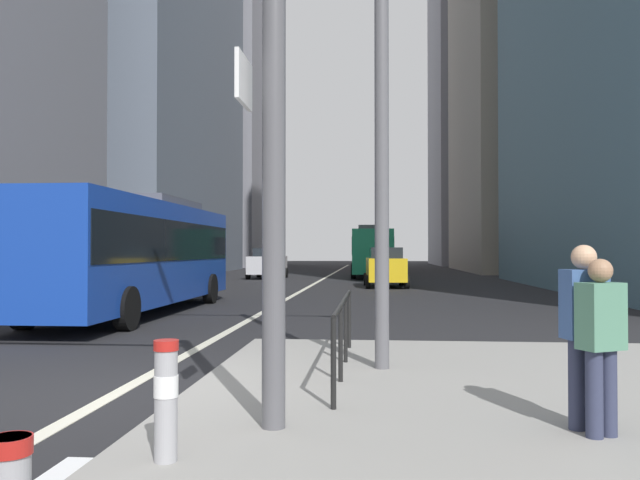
{
  "coord_description": "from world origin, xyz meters",
  "views": [
    {
      "loc": [
        3.23,
        -7.72,
        1.8
      ],
      "look_at": [
        -0.67,
        37.58,
        2.54
      ],
      "focal_mm": 35.65,
      "sensor_mm": 36.0,
      "label": 1
    }
  ],
  "objects_px": {
    "car_receding_near": "(385,267)",
    "bollard_left": "(166,394)",
    "street_lamp_post": "(381,4)",
    "pedestrian_walking": "(601,339)",
    "car_oncoming_mid": "(268,263)",
    "pedestrian_waiting": "(584,327)",
    "city_bus_blue_oncoming": "(136,249)",
    "city_bus_red_receding": "(372,250)",
    "city_bus_red_distant": "(374,250)",
    "traffic_signal_gantry": "(56,11)"
  },
  "relations": [
    {
      "from": "bollard_left",
      "to": "traffic_signal_gantry",
      "type": "bearing_deg",
      "value": 145.31
    },
    {
      "from": "city_bus_blue_oncoming",
      "to": "car_receding_near",
      "type": "xyz_separation_m",
      "value": [
        7.27,
        13.8,
        -0.85
      ]
    },
    {
      "from": "car_oncoming_mid",
      "to": "street_lamp_post",
      "type": "height_order",
      "value": "street_lamp_post"
    },
    {
      "from": "traffic_signal_gantry",
      "to": "city_bus_blue_oncoming",
      "type": "bearing_deg",
      "value": 107.55
    },
    {
      "from": "city_bus_blue_oncoming",
      "to": "pedestrian_walking",
      "type": "height_order",
      "value": "city_bus_blue_oncoming"
    },
    {
      "from": "car_oncoming_mid",
      "to": "pedestrian_waiting",
      "type": "height_order",
      "value": "car_oncoming_mid"
    },
    {
      "from": "street_lamp_post",
      "to": "pedestrian_waiting",
      "type": "distance_m",
      "value": 5.4
    },
    {
      "from": "city_bus_red_distant",
      "to": "pedestrian_waiting",
      "type": "height_order",
      "value": "city_bus_red_distant"
    },
    {
      "from": "pedestrian_waiting",
      "to": "car_oncoming_mid",
      "type": "bearing_deg",
      "value": 104.39
    },
    {
      "from": "car_oncoming_mid",
      "to": "bollard_left",
      "type": "distance_m",
      "value": 35.76
    },
    {
      "from": "car_receding_near",
      "to": "pedestrian_walking",
      "type": "height_order",
      "value": "car_receding_near"
    },
    {
      "from": "car_oncoming_mid",
      "to": "bollard_left",
      "type": "relative_size",
      "value": 4.69
    },
    {
      "from": "car_oncoming_mid",
      "to": "street_lamp_post",
      "type": "relative_size",
      "value": 0.55
    },
    {
      "from": "car_receding_near",
      "to": "bollard_left",
      "type": "distance_m",
      "value": 26.51
    },
    {
      "from": "city_bus_red_receding",
      "to": "car_receding_near",
      "type": "distance_m",
      "value": 12.02
    },
    {
      "from": "city_bus_red_receding",
      "to": "car_oncoming_mid",
      "type": "relative_size",
      "value": 2.48
    },
    {
      "from": "car_receding_near",
      "to": "pedestrian_waiting",
      "type": "height_order",
      "value": "car_receding_near"
    },
    {
      "from": "city_bus_blue_oncoming",
      "to": "street_lamp_post",
      "type": "bearing_deg",
      "value": -51.29
    },
    {
      "from": "street_lamp_post",
      "to": "city_bus_blue_oncoming",
      "type": "bearing_deg",
      "value": 128.71
    },
    {
      "from": "car_oncoming_mid",
      "to": "pedestrian_waiting",
      "type": "bearing_deg",
      "value": -75.61
    },
    {
      "from": "bollard_left",
      "to": "pedestrian_waiting",
      "type": "distance_m",
      "value": 3.78
    },
    {
      "from": "pedestrian_walking",
      "to": "street_lamp_post",
      "type": "bearing_deg",
      "value": 121.36
    },
    {
      "from": "car_oncoming_mid",
      "to": "car_receding_near",
      "type": "xyz_separation_m",
      "value": [
        7.36,
        -8.96,
        -0.0
      ]
    },
    {
      "from": "city_bus_red_distant",
      "to": "street_lamp_post",
      "type": "xyz_separation_m",
      "value": [
        0.17,
        -53.43,
        3.45
      ]
    },
    {
      "from": "city_bus_blue_oncoming",
      "to": "traffic_signal_gantry",
      "type": "height_order",
      "value": "traffic_signal_gantry"
    },
    {
      "from": "pedestrian_waiting",
      "to": "traffic_signal_gantry",
      "type": "bearing_deg",
      "value": -177.67
    },
    {
      "from": "city_bus_red_distant",
      "to": "bollard_left",
      "type": "xyz_separation_m",
      "value": [
        -1.56,
        -57.5,
        -1.16
      ]
    },
    {
      "from": "car_oncoming_mid",
      "to": "pedestrian_waiting",
      "type": "xyz_separation_m",
      "value": [
        8.77,
        -34.18,
        0.11
      ]
    },
    {
      "from": "city_bus_blue_oncoming",
      "to": "car_oncoming_mid",
      "type": "relative_size",
      "value": 2.59
    },
    {
      "from": "city_bus_red_distant",
      "to": "pedestrian_walking",
      "type": "xyz_separation_m",
      "value": [
        2.07,
        -56.54,
        -0.82
      ]
    },
    {
      "from": "city_bus_blue_oncoming",
      "to": "car_oncoming_mid",
      "type": "height_order",
      "value": "city_bus_blue_oncoming"
    },
    {
      "from": "traffic_signal_gantry",
      "to": "pedestrian_waiting",
      "type": "relative_size",
      "value": 3.74
    },
    {
      "from": "city_bus_blue_oncoming",
      "to": "street_lamp_post",
      "type": "relative_size",
      "value": 1.44
    },
    {
      "from": "city_bus_blue_oncoming",
      "to": "car_receding_near",
      "type": "relative_size",
      "value": 2.74
    },
    {
      "from": "city_bus_red_receding",
      "to": "pedestrian_walking",
      "type": "xyz_separation_m",
      "value": [
        2.2,
        -37.42,
        -0.82
      ]
    },
    {
      "from": "city_bus_blue_oncoming",
      "to": "city_bus_red_distant",
      "type": "height_order",
      "value": "same"
    },
    {
      "from": "pedestrian_walking",
      "to": "bollard_left",
      "type": "bearing_deg",
      "value": -165.15
    },
    {
      "from": "street_lamp_post",
      "to": "pedestrian_walking",
      "type": "bearing_deg",
      "value": -58.64
    },
    {
      "from": "city_bus_blue_oncoming",
      "to": "city_bus_red_receding",
      "type": "distance_m",
      "value": 26.59
    },
    {
      "from": "city_bus_red_receding",
      "to": "car_oncoming_mid",
      "type": "xyz_separation_m",
      "value": [
        -6.64,
        -3.01,
        -0.85
      ]
    },
    {
      "from": "car_receding_near",
      "to": "city_bus_red_receding",
      "type": "bearing_deg",
      "value": 93.46
    },
    {
      "from": "car_receding_near",
      "to": "bollard_left",
      "type": "height_order",
      "value": "car_receding_near"
    },
    {
      "from": "car_oncoming_mid",
      "to": "city_bus_blue_oncoming",
      "type": "bearing_deg",
      "value": -89.77
    },
    {
      "from": "city_bus_blue_oncoming",
      "to": "pedestrian_walking",
      "type": "xyz_separation_m",
      "value": [
        8.74,
        -11.66,
        -0.82
      ]
    },
    {
      "from": "city_bus_red_distant",
      "to": "car_receding_near",
      "type": "relative_size",
      "value": 2.57
    },
    {
      "from": "city_bus_blue_oncoming",
      "to": "traffic_signal_gantry",
      "type": "relative_size",
      "value": 1.81
    },
    {
      "from": "city_bus_red_receding",
      "to": "street_lamp_post",
      "type": "distance_m",
      "value": 34.49
    },
    {
      "from": "street_lamp_post",
      "to": "pedestrian_waiting",
      "type": "bearing_deg",
      "value": -57.54
    },
    {
      "from": "pedestrian_walking",
      "to": "pedestrian_waiting",
      "type": "bearing_deg",
      "value": 105.88
    },
    {
      "from": "car_oncoming_mid",
      "to": "city_bus_red_receding",
      "type": "bearing_deg",
      "value": 24.38
    }
  ]
}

